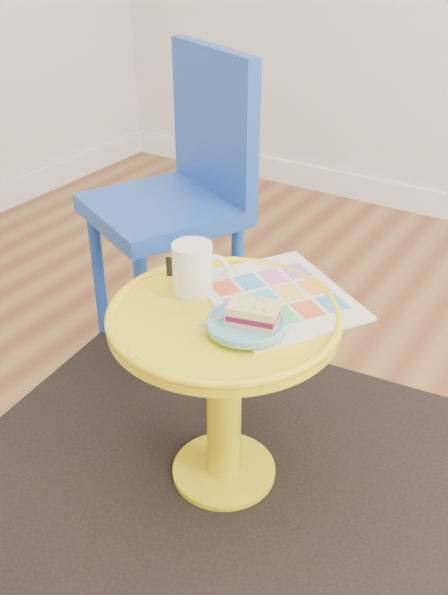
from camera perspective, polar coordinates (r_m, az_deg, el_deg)
The scene contains 10 objects.
floor at distance 1.58m, azimuth 4.58°, elevation -20.97°, with size 4.00×4.00×0.00m, color brown.
room_walls at distance 2.63m, azimuth -3.98°, elevation 4.21°, with size 4.00×4.00×4.00m.
rug at distance 1.73m, azimuth -0.00°, elevation -14.84°, with size 1.30×1.10×0.01m, color black.
side_table at distance 1.50m, azimuth -0.00°, elevation -5.73°, with size 0.51×0.51×0.48m.
chair at distance 1.98m, azimuth -3.54°, elevation 9.51°, with size 0.53×0.53×0.90m.
newspaper at distance 1.49m, azimuth 4.65°, elevation 0.10°, with size 0.34×0.29×0.01m, color silver.
mug at distance 1.48m, azimuth -2.63°, elevation 2.62°, with size 0.12×0.09×0.12m.
plate at distance 1.36m, azimuth 1.89°, elevation -2.32°, with size 0.16×0.16×0.02m.
cake_slice at distance 1.34m, azimuth 2.57°, elevation -1.38°, with size 0.11×0.09×0.04m.
fork at distance 1.37m, azimuth 0.69°, elevation -1.50°, with size 0.08×0.14×0.00m.
Camera 1 is at (0.42, -0.88, 1.24)m, focal length 40.00 mm.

